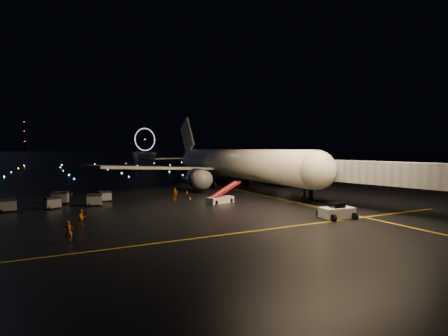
# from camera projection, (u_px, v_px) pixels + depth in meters

# --- Properties ---
(ground) EXTENTS (2000.00, 2000.00, 0.00)m
(ground) POSITION_uv_depth(u_px,v_px,m) (74.00, 158.00, 312.28)
(ground) COLOR black
(ground) RESTS_ON ground
(lane_centre) EXTENTS (0.25, 80.00, 0.02)m
(lane_centre) POSITION_uv_depth(u_px,v_px,m) (253.00, 193.00, 63.91)
(lane_centre) COLOR gold
(lane_centre) RESTS_ON ground
(lane_cross) EXTENTS (60.00, 0.25, 0.02)m
(lane_cross) POSITION_uv_depth(u_px,v_px,m) (240.00, 233.00, 33.98)
(lane_cross) COLOR gold
(lane_cross) RESTS_ON ground
(airliner) EXTENTS (59.05, 56.11, 16.68)m
(airliner) POSITION_uv_depth(u_px,v_px,m) (227.00, 148.00, 75.18)
(airliner) COLOR beige
(airliner) RESTS_ON ground
(pushback_tug) EXTENTS (4.09, 2.48, 1.84)m
(pushback_tug) POSITION_uv_depth(u_px,v_px,m) (337.00, 211.00, 41.00)
(pushback_tug) COLOR silver
(pushback_tug) RESTS_ON ground
(belt_loader) EXTENTS (6.40, 3.23, 2.99)m
(belt_loader) POSITION_uv_depth(u_px,v_px,m) (220.00, 193.00, 52.64)
(belt_loader) COLOR silver
(belt_loader) RESTS_ON ground
(crew_a) EXTENTS (0.72, 0.51, 1.84)m
(crew_a) POSITION_uv_depth(u_px,v_px,m) (69.00, 231.00, 30.73)
(crew_a) COLOR orange
(crew_a) RESTS_ON ground
(crew_b) EXTENTS (1.09, 1.01, 1.79)m
(crew_b) POSITION_uv_depth(u_px,v_px,m) (82.00, 218.00, 36.92)
(crew_b) COLOR orange
(crew_b) RESTS_ON ground
(crew_c) EXTENTS (1.10, 1.14, 1.92)m
(crew_c) POSITION_uv_depth(u_px,v_px,m) (175.00, 194.00, 55.41)
(crew_c) COLOR orange
(crew_c) RESTS_ON ground
(safety_cone_0) EXTENTS (0.51, 0.51, 0.44)m
(safety_cone_0) POSITION_uv_depth(u_px,v_px,m) (190.00, 198.00, 56.51)
(safety_cone_0) COLOR #EB4203
(safety_cone_0) RESTS_ON ground
(safety_cone_1) EXTENTS (0.57, 0.57, 0.49)m
(safety_cone_1) POSITION_uv_depth(u_px,v_px,m) (187.00, 192.00, 64.32)
(safety_cone_1) COLOR #EB4203
(safety_cone_1) RESTS_ON ground
(safety_cone_2) EXTENTS (0.61, 0.61, 0.54)m
(safety_cone_2) POSITION_uv_depth(u_px,v_px,m) (174.00, 194.00, 60.99)
(safety_cone_2) COLOR #EB4203
(safety_cone_2) RESTS_ON ground
(safety_cone_3) EXTENTS (0.53, 0.53, 0.49)m
(safety_cone_3) POSITION_uv_depth(u_px,v_px,m) (72.00, 194.00, 61.49)
(safety_cone_3) COLOR #EB4203
(safety_cone_3) RESTS_ON ground
(ferris_wheel) EXTENTS (49.33, 16.80, 52.00)m
(ferris_wheel) POSITION_uv_depth(u_px,v_px,m) (145.00, 140.00, 761.59)
(ferris_wheel) COLOR black
(ferris_wheel) RESTS_ON ground
(radio_mast) EXTENTS (1.80, 1.80, 64.00)m
(radio_mast) POSITION_uv_depth(u_px,v_px,m) (24.00, 136.00, 675.19)
(radio_mast) COLOR black
(radio_mast) RESTS_ON ground
(taxiway_lights) EXTENTS (164.00, 92.00, 0.36)m
(taxiway_lights) POSITION_uv_depth(u_px,v_px,m) (108.00, 169.00, 139.52)
(taxiway_lights) COLOR black
(taxiway_lights) RESTS_ON ground
(baggage_cart_0) EXTENTS (2.21, 1.71, 1.71)m
(baggage_cart_0) POSITION_uv_depth(u_px,v_px,m) (94.00, 200.00, 50.07)
(baggage_cart_0) COLOR gray
(baggage_cart_0) RESTS_ON ground
(baggage_cart_1) EXTENTS (2.13, 1.72, 1.59)m
(baggage_cart_1) POSITION_uv_depth(u_px,v_px,m) (104.00, 196.00, 54.19)
(baggage_cart_1) COLOR gray
(baggage_cart_1) RESTS_ON ground
(baggage_cart_2) EXTENTS (2.49, 2.06, 1.83)m
(baggage_cart_2) POSITION_uv_depth(u_px,v_px,m) (60.00, 198.00, 51.75)
(baggage_cart_2) COLOR gray
(baggage_cart_2) RESTS_ON ground
(baggage_cart_3) EXTENTS (2.30, 1.99, 1.63)m
(baggage_cart_3) POSITION_uv_depth(u_px,v_px,m) (52.00, 203.00, 47.51)
(baggage_cart_3) COLOR gray
(baggage_cart_3) RESTS_ON ground
(baggage_cart_4) EXTENTS (2.16, 1.65, 1.69)m
(baggage_cart_4) POSITION_uv_depth(u_px,v_px,m) (8.00, 205.00, 45.34)
(baggage_cart_4) COLOR gray
(baggage_cart_4) RESTS_ON ground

